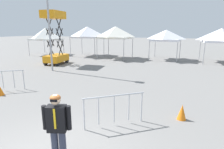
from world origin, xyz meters
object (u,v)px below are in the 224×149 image
Objects in this scene: canopy_tent_behind_right at (87,32)px; person_foreground at (57,126)px; canopy_tent_behind_center at (46,34)px; crowd_barrier_by_lift at (114,104)px; light_pole_near_lift at (48,7)px; traffic_cone_near_barrier at (182,112)px; scissor_lift at (56,49)px; crowd_barrier_near_person at (2,77)px; canopy_tent_left_of_center at (166,35)px; canopy_tent_far_left at (221,35)px; canopy_tent_center at (115,33)px; traffic_cone_lot_center at (0,91)px.

canopy_tent_behind_right is 19.21m from person_foreground.
crowd_barrier_by_lift is at bearing -44.41° from canopy_tent_behind_center.
light_pole_near_lift reaches higher than person_foreground.
person_foreground is 3.21× the size of traffic_cone_near_barrier.
scissor_lift is 7.94m from crowd_barrier_near_person.
canopy_tent_behind_right is at bearing 128.87° from traffic_cone_near_barrier.
light_pole_near_lift reaches higher than canopy_tent_behind_center.
canopy_tent_behind_center is at bearing 130.22° from person_foreground.
canopy_tent_left_of_center is 15.52m from crowd_barrier_near_person.
traffic_cone_near_barrier is at bearing -102.43° from canopy_tent_far_left.
light_pole_near_lift is at bearing -48.47° from canopy_tent_behind_center.
person_foreground is (-5.70, -17.44, -1.55)m from canopy_tent_far_left.
canopy_tent_behind_center reaches higher than crowd_barrier_by_lift.
canopy_tent_behind_right is at bearing 10.87° from canopy_tent_behind_center.
light_pole_near_lift is at bearing -106.92° from canopy_tent_center.
crowd_barrier_near_person is 3.09× the size of traffic_cone_near_barrier.
crowd_barrier_near_person is at bearing 179.46° from traffic_cone_near_barrier.
canopy_tent_left_of_center is at bearing 87.77° from person_foreground.
traffic_cone_lot_center is (2.72, -14.14, -2.57)m from canopy_tent_behind_right.
canopy_tent_far_left is 7.21× the size of traffic_cone_lot_center.
canopy_tent_left_of_center is 14.23m from traffic_cone_near_barrier.
canopy_tent_far_left is at bearing 0.08° from canopy_tent_left_of_center.
scissor_lift is at bearing 107.29° from crowd_barrier_near_person.
light_pole_near_lift reaches higher than canopy_tent_far_left.
canopy_tent_behind_center is at bearing 142.19° from traffic_cone_near_barrier.
canopy_tent_behind_right is at bearing 100.87° from traffic_cone_lot_center.
canopy_tent_behind_center is 1.87× the size of person_foreground.
person_foreground is at bearing -51.00° from light_pole_near_lift.
canopy_tent_center is at bearing 119.14° from traffic_cone_near_barrier.
traffic_cone_lot_center is at bearing -128.31° from canopy_tent_far_left.
canopy_tent_behind_center is 5.39m from canopy_tent_behind_right.
canopy_tent_center is (9.14, 0.20, 0.22)m from canopy_tent_behind_center.
scissor_lift is at bearing -127.10° from canopy_tent_center.
person_foreground is 0.21× the size of light_pole_near_lift.
crowd_barrier_near_person is at bearing 129.42° from traffic_cone_lot_center.
light_pole_near_lift is 14.97× the size of traffic_cone_near_barrier.
canopy_tent_far_left is (14.09, 0.25, -0.21)m from canopy_tent_behind_right.
canopy_tent_left_of_center is 5.02m from canopy_tent_far_left.
person_foreground is at bearing -92.23° from canopy_tent_left_of_center.
canopy_tent_behind_right is 0.73× the size of scissor_lift.
canopy_tent_behind_center is 19.42m from canopy_tent_far_left.
canopy_tent_left_of_center is at bearing 89.41° from crowd_barrier_by_lift.
canopy_tent_behind_center is 1.08× the size of canopy_tent_left_of_center.
canopy_tent_far_left is 0.70× the size of scissor_lift.
traffic_cone_lot_center is (-11.37, -14.39, -2.36)m from canopy_tent_far_left.
canopy_tent_far_left is (19.38, 1.27, 0.01)m from canopy_tent_behind_center.
crowd_barrier_by_lift is 6.27m from traffic_cone_lot_center.
canopy_tent_far_left is 15.56m from scissor_lift.
crowd_barrier_by_lift and crowd_barrier_near_person have the same top height.
scissor_lift is at bearing -90.89° from canopy_tent_behind_right.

